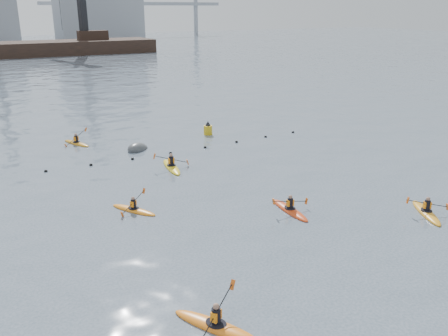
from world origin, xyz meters
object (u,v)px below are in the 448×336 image
at_px(kayaker_0, 216,325).
at_px(kayaker_1, 426,212).
at_px(kayaker_2, 134,209).
at_px(kayaker_3, 171,166).
at_px(mooring_buoy, 138,149).
at_px(kayaker_4, 290,209).
at_px(kayaker_5, 76,143).
at_px(nav_buoy, 208,130).

xyz_separation_m(kayaker_0, kayaker_1, (14.44, 2.81, -0.00)).
bearing_deg(kayaker_0, kayaker_2, 56.03).
height_order(kayaker_3, mooring_buoy, kayaker_3).
relative_size(kayaker_2, kayaker_4, 0.84).
relative_size(kayaker_1, kayaker_3, 0.89).
height_order(kayaker_1, kayaker_5, kayaker_5).
bearing_deg(mooring_buoy, kayaker_0, -103.21).
relative_size(kayaker_3, mooring_buoy, 1.69).
relative_size(mooring_buoy, nav_buoy, 1.62).
xyz_separation_m(kayaker_3, mooring_buoy, (-0.47, 5.43, -0.11)).
distance_m(kayaker_1, nav_buoy, 20.80).
bearing_deg(nav_buoy, kayaker_4, -102.89).
height_order(kayaker_5, nav_buoy, nav_buoy).
height_order(kayaker_0, kayaker_1, kayaker_0).
distance_m(mooring_buoy, nav_buoy, 7.07).
bearing_deg(nav_buoy, kayaker_3, -133.55).
relative_size(kayaker_2, nav_buoy, 2.09).
relative_size(kayaker_1, kayaker_2, 1.16).
height_order(kayaker_2, kayaker_5, kayaker_5).
bearing_deg(mooring_buoy, kayaker_3, -85.07).
bearing_deg(kayaker_4, kayaker_2, -25.71).
relative_size(kayaker_0, kayaker_4, 1.00).
xyz_separation_m(kayaker_1, kayaker_5, (-13.03, 23.29, -0.01)).
xyz_separation_m(kayaker_1, kayaker_2, (-13.54, 8.15, -0.01)).
bearing_deg(kayaker_3, kayaker_5, 123.39).
xyz_separation_m(kayaker_3, nav_buoy, (6.45, 6.79, 0.30)).
relative_size(kayaker_3, kayaker_5, 1.18).
bearing_deg(mooring_buoy, kayaker_5, 133.55).
height_order(kayaker_0, kayaker_2, kayaker_0).
bearing_deg(kayaker_3, kayaker_0, -99.66).
relative_size(kayaker_4, mooring_buoy, 1.54).
bearing_deg(kayaker_2, kayaker_1, -61.71).
xyz_separation_m(kayaker_2, kayaker_3, (4.75, 5.72, 0.02)).
height_order(kayaker_0, kayaker_5, kayaker_0).
xyz_separation_m(kayaker_4, kayaker_5, (-6.87, 19.38, -0.01)).
relative_size(kayaker_0, mooring_buoy, 1.54).
bearing_deg(kayaker_2, kayaker_0, -125.39).
bearing_deg(mooring_buoy, kayaker_2, -111.02).
distance_m(kayaker_2, mooring_buoy, 11.95).
bearing_deg(kayaker_4, nav_buoy, -98.67).
bearing_deg(nav_buoy, kayaker_2, -131.85).
bearing_deg(kayaker_5, nav_buoy, -35.40).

